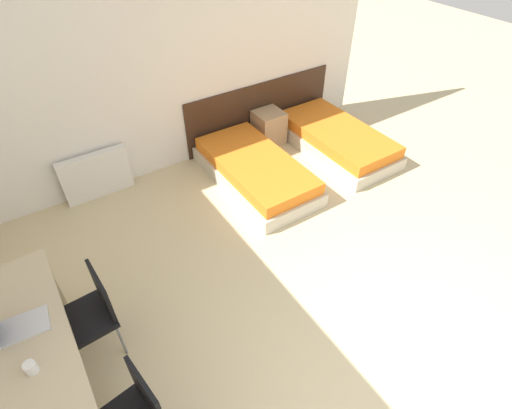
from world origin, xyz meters
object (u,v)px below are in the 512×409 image
(bed_near_window, at_px, (256,171))
(bed_near_door, at_px, (336,140))
(nightstand, at_px, (269,127))
(laptop, at_px, (13,324))
(chair_near_laptop, at_px, (90,312))

(bed_near_window, relative_size, bed_near_door, 1.00)
(bed_near_door, xyz_separation_m, nightstand, (-0.71, 0.73, 0.08))
(bed_near_window, distance_m, bed_near_door, 1.42)
(bed_near_door, distance_m, laptop, 4.58)
(chair_near_laptop, bearing_deg, bed_near_door, 14.82)
(bed_near_window, xyz_separation_m, bed_near_door, (1.42, 0.00, 0.00))
(bed_near_window, distance_m, nightstand, 1.02)
(nightstand, distance_m, chair_near_laptop, 3.75)
(laptop, bearing_deg, bed_near_door, 21.61)
(laptop, bearing_deg, bed_near_window, 29.05)
(bed_near_window, bearing_deg, nightstand, 45.61)
(chair_near_laptop, bearing_deg, laptop, -177.32)
(bed_near_door, relative_size, laptop, 5.13)
(nightstand, distance_m, laptop, 4.21)
(bed_near_window, distance_m, chair_near_laptop, 2.78)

